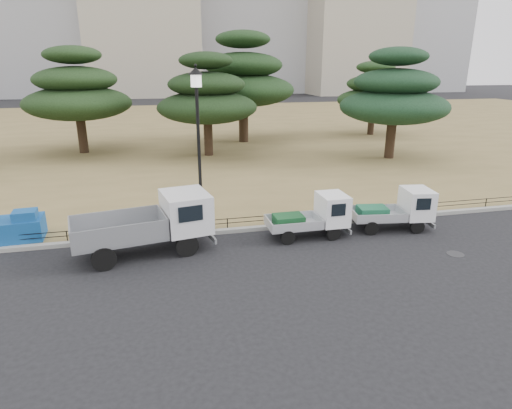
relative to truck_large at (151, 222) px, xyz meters
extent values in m
plane|color=black|center=(3.90, -1.42, -1.13)|extent=(220.00, 220.00, 0.00)
cube|color=olive|center=(3.90, 29.18, -1.06)|extent=(120.00, 56.00, 0.15)
cube|color=gray|center=(3.90, 1.18, -1.05)|extent=(120.00, 0.25, 0.16)
cylinder|color=black|center=(1.16, -0.66, -0.74)|extent=(0.81, 0.30, 0.80)
cylinder|color=black|center=(0.84, 1.04, -0.74)|extent=(0.81, 0.30, 0.80)
cylinder|color=black|center=(-1.54, -1.17, -0.74)|extent=(0.81, 0.30, 0.80)
cylinder|color=black|center=(-1.86, 0.53, -0.74)|extent=(0.81, 0.30, 0.80)
cube|color=#2D2D30|center=(-0.31, -0.06, -0.53)|extent=(4.54, 1.75, 0.14)
cube|color=gray|center=(-1.10, -0.21, -0.07)|extent=(3.35, 2.28, 0.78)
cube|color=silver|center=(1.23, 0.23, 0.22)|extent=(1.87, 2.14, 1.36)
cylinder|color=black|center=(6.68, -0.45, -0.86)|extent=(0.55, 0.15, 0.54)
cylinder|color=black|center=(6.67, 0.73, -0.86)|extent=(0.55, 0.15, 0.54)
cylinder|color=black|center=(4.86, -0.47, -0.86)|extent=(0.55, 0.15, 0.54)
cylinder|color=black|center=(4.85, 0.71, -0.86)|extent=(0.55, 0.15, 0.54)
cube|color=#2D2D30|center=(5.80, 0.13, -0.73)|extent=(2.94, 0.70, 0.13)
cube|color=silver|center=(5.26, 0.13, -0.49)|extent=(2.03, 1.25, 0.36)
cube|color=white|center=(6.83, 0.14, -0.09)|extent=(1.03, 1.35, 1.17)
cube|color=#154C24|center=(5.06, 0.12, -0.40)|extent=(1.12, 0.82, 0.40)
cylinder|color=black|center=(10.17, -0.55, -0.86)|extent=(0.57, 0.22, 0.55)
cylinder|color=black|center=(10.34, 0.64, -0.86)|extent=(0.57, 0.22, 0.55)
cylinder|color=black|center=(8.34, -0.29, -0.86)|extent=(0.57, 0.22, 0.55)
cylinder|color=black|center=(8.51, 0.90, -0.86)|extent=(0.57, 0.22, 0.55)
cube|color=#2D2D30|center=(9.36, 0.17, -0.73)|extent=(3.05, 1.10, 0.13)
cube|color=#B7BABF|center=(8.83, 0.25, -0.48)|extent=(2.21, 1.53, 0.37)
cube|color=white|center=(10.41, 0.02, -0.08)|extent=(1.22, 1.50, 1.17)
cube|color=#1D6845|center=(8.62, 0.28, -0.39)|extent=(1.23, 0.97, 0.41)
cylinder|color=black|center=(1.90, 1.48, -0.90)|extent=(0.46, 0.46, 0.17)
cylinder|color=black|center=(1.90, 1.48, 1.83)|extent=(0.13, 0.13, 5.28)
cylinder|color=white|center=(1.90, 1.48, 4.68)|extent=(0.42, 0.42, 0.42)
cone|color=black|center=(1.90, 1.48, 5.02)|extent=(0.55, 0.55, 0.26)
cylinder|color=black|center=(3.90, 1.33, -0.78)|extent=(38.00, 0.03, 0.03)
cylinder|color=black|center=(3.90, 1.33, -0.60)|extent=(38.00, 0.03, 0.03)
cylinder|color=black|center=(3.90, 1.33, -0.78)|extent=(0.04, 0.04, 0.40)
cube|color=#13509A|center=(-4.87, 1.94, -0.58)|extent=(1.82, 1.40, 0.80)
cube|color=#13509A|center=(-4.52, 1.77, -0.01)|extent=(0.86, 0.75, 0.34)
cylinder|color=#2D2D30|center=(10.40, -2.62, -1.13)|extent=(0.60, 0.60, 0.01)
cylinder|color=black|center=(-4.99, 18.92, 0.47)|extent=(0.66, 0.66, 2.92)
ellipsoid|color=#1B3015|center=(-4.99, 18.92, 2.59)|extent=(7.49, 7.49, 2.40)
ellipsoid|color=#1B3015|center=(-4.99, 18.92, 4.23)|extent=(5.72, 5.72, 1.83)
ellipsoid|color=#1B3015|center=(-4.99, 18.92, 5.87)|extent=(3.95, 3.95, 1.26)
cylinder|color=black|center=(3.91, 15.92, 0.39)|extent=(0.62, 0.62, 2.76)
ellipsoid|color=black|center=(3.91, 15.92, 2.39)|extent=(6.95, 6.95, 2.22)
ellipsoid|color=black|center=(3.91, 15.92, 3.94)|extent=(5.31, 5.31, 1.70)
ellipsoid|color=black|center=(3.91, 15.92, 5.50)|extent=(3.66, 3.66, 1.17)
cylinder|color=black|center=(7.47, 20.91, 0.74)|extent=(0.78, 0.78, 3.45)
ellipsoid|color=black|center=(7.47, 20.91, 3.24)|extent=(8.31, 8.31, 2.66)
ellipsoid|color=black|center=(7.47, 20.91, 5.19)|extent=(6.34, 6.34, 2.03)
ellipsoid|color=black|center=(7.47, 20.91, 7.13)|extent=(4.38, 4.38, 1.40)
cylinder|color=black|center=(16.10, 12.19, 0.45)|extent=(0.64, 0.64, 2.86)
ellipsoid|color=#16311C|center=(16.10, 12.19, 2.52)|extent=(7.26, 7.26, 2.32)
ellipsoid|color=#16311C|center=(16.10, 12.19, 4.13)|extent=(5.55, 5.55, 1.77)
ellipsoid|color=#16311C|center=(16.10, 12.19, 5.74)|extent=(3.83, 3.83, 1.23)
cylinder|color=black|center=(19.75, 22.07, 0.29)|extent=(0.57, 0.57, 2.55)
ellipsoid|color=#1B3316|center=(19.75, 22.07, 2.14)|extent=(6.50, 6.50, 2.08)
ellipsoid|color=#1B3316|center=(19.75, 22.07, 3.57)|extent=(4.97, 4.97, 1.59)
ellipsoid|color=#1B3316|center=(19.75, 22.07, 5.00)|extent=(3.43, 3.43, 1.10)
camera|label=1|loc=(0.45, -14.48, 5.24)|focal=30.00mm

